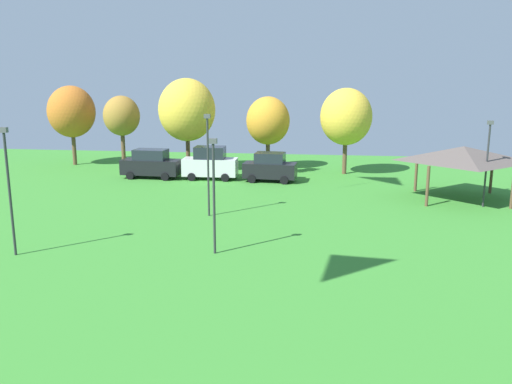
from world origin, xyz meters
The scene contains 13 objects.
parked_car_leftmost centered at (-11.02, 45.36, 1.16)m, with size 4.80×2.14×2.35m.
parked_car_second_from_left centered at (-6.19, 45.49, 1.28)m, with size 4.33×2.00×2.63m.
parked_car_third_from_left centered at (-1.35, 45.17, 1.13)m, with size 4.21×2.24×2.28m.
park_pavilion centered at (11.98, 40.64, 3.08)m, with size 6.67×5.85×3.60m.
light_post_0 centered at (-3.89, 34.30, 3.41)m, with size 0.36×0.20×6.02m.
light_post_1 centered at (-11.37, 26.15, 3.38)m, with size 0.36×0.20×5.97m.
light_post_2 centered at (-2.17, 27.57, 3.11)m, with size 0.36×0.20×5.44m.
light_post_3 centered at (12.94, 38.68, 3.12)m, with size 0.36×0.20×5.46m.
treeline_tree_0 centered at (-20.14, 50.85, 4.87)m, with size 4.26×4.26×7.23m.
treeline_tree_1 centered at (-15.09, 50.02, 4.60)m, with size 3.21×3.21×6.40m.
treeline_tree_2 centered at (-8.86, 48.94, 5.25)m, with size 4.83×4.83×7.92m.
treeline_tree_3 centered at (-2.13, 50.95, 4.24)m, with size 3.81×3.81×6.35m.
treeline_tree_4 centered at (4.54, 49.29, 4.78)m, with size 4.28×4.28×7.15m.
Camera 1 is at (2.84, 3.67, 8.31)m, focal length 38.00 mm.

